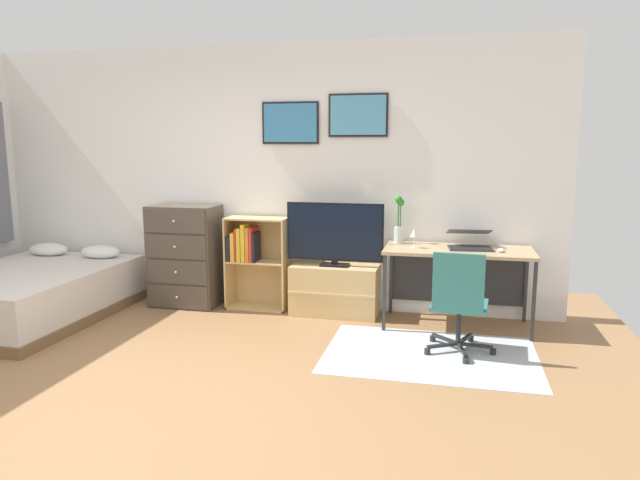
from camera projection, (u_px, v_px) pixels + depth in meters
ground_plane at (150, 397)px, 3.88m from camera, size 7.20×7.20×0.00m
wall_back_with_posters at (263, 177)px, 5.99m from camera, size 6.12×0.09×2.70m
area_rug at (430, 354)px, 4.66m from camera, size 1.70×1.20×0.01m
bed at (29, 293)px, 5.63m from camera, size 1.47×1.99×0.61m
dresser at (185, 256)px, 6.04m from camera, size 0.70×0.46×1.06m
bookshelf at (252, 255)px, 5.94m from camera, size 0.64×0.30×0.95m
tv_stand at (335, 290)px, 5.74m from camera, size 0.87×0.41×0.50m
television at (335, 234)px, 5.63m from camera, size 0.96×0.16×0.63m
desk at (458, 261)px, 5.38m from camera, size 1.35×0.64×0.74m
office_chair at (459, 300)px, 4.59m from camera, size 0.57×0.58×0.86m
laptop at (470, 240)px, 5.33m from camera, size 0.44×0.47×0.17m
computer_mouse at (501, 250)px, 5.13m from camera, size 0.06×0.10×0.03m
bamboo_vase at (399, 220)px, 5.56m from camera, size 0.09×0.09×0.46m
wine_glass at (414, 234)px, 5.31m from camera, size 0.07×0.07×0.18m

